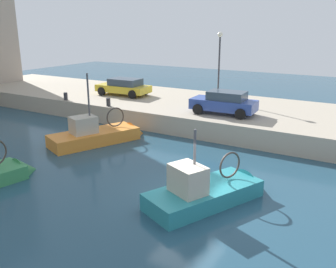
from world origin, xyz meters
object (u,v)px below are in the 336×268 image
fishing_boat_teal (211,197)px  mooring_bollard_mid (108,102)px  parked_car_yellow (124,87)px  fishing_boat_orange (100,140)px  quay_streetlamp (219,55)px  mooring_bollard_north (66,96)px  parked_car_blue (224,102)px

fishing_boat_teal → mooring_bollard_mid: size_ratio=10.28×
parked_car_yellow → fishing_boat_orange: bearing=-152.8°
quay_streetlamp → fishing_boat_teal: bearing=-157.6°
parked_car_yellow → mooring_bollard_north: size_ratio=7.77×
fishing_boat_orange → quay_streetlamp: (9.20, -3.34, 4.33)m
mooring_bollard_mid → parked_car_yellow: bearing=22.0°
fishing_boat_orange → quay_streetlamp: quay_streetlamp is taller
parked_car_blue → mooring_bollard_mid: 7.86m
fishing_boat_orange → fishing_boat_teal: bearing=-112.1°
fishing_boat_teal → parked_car_blue: fishing_boat_teal is taller
parked_car_blue → quay_streetlamp: size_ratio=0.84×
fishing_boat_orange → parked_car_yellow: 8.39m
fishing_boat_teal → fishing_boat_orange: bearing=67.9°
fishing_boat_teal → parked_car_yellow: (10.78, 12.33, 1.75)m
parked_car_blue → mooring_bollard_mid: size_ratio=7.37×
fishing_boat_orange → mooring_bollard_mid: bearing=32.2°
parked_car_blue → parked_car_yellow: (1.87, 9.14, -0.05)m
parked_car_yellow → mooring_bollard_north: parked_car_yellow is taller
fishing_boat_orange → mooring_bollard_north: size_ratio=11.00×
parked_car_blue → mooring_bollard_north: parked_car_blue is taller
fishing_boat_orange → parked_car_blue: bearing=-44.8°
fishing_boat_orange → parked_car_yellow: (7.29, 3.75, 1.75)m
parked_car_yellow → quay_streetlamp: bearing=-75.0°
parked_car_yellow → mooring_bollard_mid: 4.06m
parked_car_blue → fishing_boat_orange: bearing=135.2°
fishing_boat_teal → parked_car_yellow: 16.47m
fishing_boat_teal → parked_car_yellow: size_ratio=1.32×
mooring_bollard_mid → quay_streetlamp: bearing=-44.6°
fishing_boat_orange → parked_car_blue: 7.85m
fishing_boat_orange → mooring_bollard_north: fishing_boat_orange is taller
fishing_boat_teal → fishing_boat_orange: size_ratio=0.93×
fishing_boat_teal → fishing_boat_orange: (3.49, 8.57, -0.00)m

